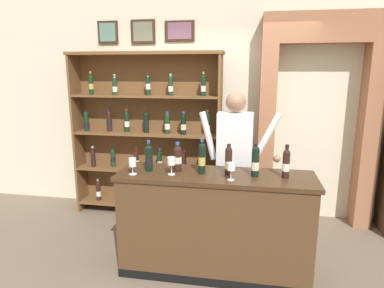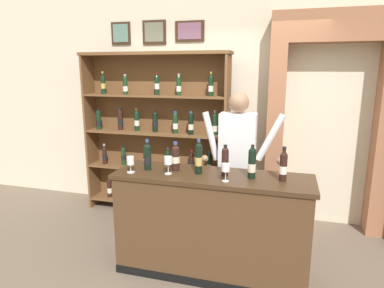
{
  "view_description": "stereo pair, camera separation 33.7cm",
  "coord_description": "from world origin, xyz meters",
  "px_view_note": "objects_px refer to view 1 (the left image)",
  "views": [
    {
      "loc": [
        0.51,
        -2.99,
        1.96
      ],
      "look_at": [
        -0.07,
        0.27,
        1.22
      ],
      "focal_mm": 31.34,
      "sensor_mm": 36.0,
      "label": 1
    },
    {
      "loc": [
        0.84,
        -2.91,
        1.96
      ],
      "look_at": [
        -0.07,
        0.27,
        1.22
      ],
      "focal_mm": 31.34,
      "sensor_mm": 36.0,
      "label": 2
    }
  ],
  "objects_px": {
    "wine_shelf": "(147,131)",
    "wine_glass_right": "(133,163)",
    "wine_glass_left": "(171,162)",
    "shopkeeper": "(235,153)",
    "tasting_bottle_prosecco": "(255,161)",
    "tasting_bottle_brunello": "(202,158)",
    "tasting_bottle_grappa": "(286,163)",
    "tasting_bottle_rosso": "(178,158)",
    "tasting_bottle_chianti": "(229,160)",
    "tasting_bottle_super_tuscan": "(149,157)",
    "wine_glass_spare": "(231,167)",
    "tasting_counter": "(215,224)"
  },
  "relations": [
    {
      "from": "wine_shelf",
      "to": "tasting_bottle_super_tuscan",
      "type": "height_order",
      "value": "wine_shelf"
    },
    {
      "from": "tasting_bottle_rosso",
      "to": "wine_glass_left",
      "type": "distance_m",
      "value": 0.13
    },
    {
      "from": "tasting_bottle_rosso",
      "to": "wine_glass_spare",
      "type": "relative_size",
      "value": 1.78
    },
    {
      "from": "wine_shelf",
      "to": "wine_glass_right",
      "type": "distance_m",
      "value": 1.42
    },
    {
      "from": "wine_shelf",
      "to": "tasting_bottle_grappa",
      "type": "distance_m",
      "value": 2.1
    },
    {
      "from": "wine_glass_right",
      "to": "shopkeeper",
      "type": "bearing_deg",
      "value": 39.69
    },
    {
      "from": "tasting_bottle_chianti",
      "to": "tasting_bottle_super_tuscan",
      "type": "bearing_deg",
      "value": -178.78
    },
    {
      "from": "tasting_bottle_chianti",
      "to": "tasting_bottle_rosso",
      "type": "bearing_deg",
      "value": 176.25
    },
    {
      "from": "wine_glass_spare",
      "to": "tasting_bottle_super_tuscan",
      "type": "bearing_deg",
      "value": 169.85
    },
    {
      "from": "tasting_counter",
      "to": "tasting_bottle_rosso",
      "type": "distance_m",
      "value": 0.74
    },
    {
      "from": "shopkeeper",
      "to": "tasting_bottle_prosecco",
      "type": "distance_m",
      "value": 0.65
    },
    {
      "from": "shopkeeper",
      "to": "tasting_bottle_grappa",
      "type": "relative_size",
      "value": 5.63
    },
    {
      "from": "shopkeeper",
      "to": "wine_glass_spare",
      "type": "bearing_deg",
      "value": -89.38
    },
    {
      "from": "tasting_bottle_brunello",
      "to": "wine_glass_right",
      "type": "relative_size",
      "value": 2.11
    },
    {
      "from": "wine_glass_spare",
      "to": "wine_glass_right",
      "type": "xyz_separation_m",
      "value": [
        -0.91,
        0.01,
        -0.01
      ]
    },
    {
      "from": "wine_shelf",
      "to": "wine_glass_left",
      "type": "relative_size",
      "value": 13.02
    },
    {
      "from": "tasting_counter",
      "to": "wine_glass_spare",
      "type": "relative_size",
      "value": 11.61
    },
    {
      "from": "tasting_bottle_super_tuscan",
      "to": "tasting_bottle_brunello",
      "type": "height_order",
      "value": "tasting_bottle_brunello"
    },
    {
      "from": "tasting_bottle_rosso",
      "to": "tasting_bottle_grappa",
      "type": "relative_size",
      "value": 0.92
    },
    {
      "from": "tasting_bottle_brunello",
      "to": "tasting_bottle_chianti",
      "type": "height_order",
      "value": "tasting_bottle_brunello"
    },
    {
      "from": "tasting_counter",
      "to": "wine_shelf",
      "type": "bearing_deg",
      "value": 130.21
    },
    {
      "from": "tasting_bottle_brunello",
      "to": "wine_glass_right",
      "type": "xyz_separation_m",
      "value": [
        -0.63,
        -0.14,
        -0.05
      ]
    },
    {
      "from": "wine_shelf",
      "to": "tasting_bottle_brunello",
      "type": "xyz_separation_m",
      "value": [
        0.92,
        -1.25,
        0.0
      ]
    },
    {
      "from": "tasting_bottle_grappa",
      "to": "tasting_counter",
      "type": "bearing_deg",
      "value": -179.83
    },
    {
      "from": "tasting_bottle_chianti",
      "to": "wine_glass_spare",
      "type": "xyz_separation_m",
      "value": [
        0.03,
        -0.16,
        -0.02
      ]
    },
    {
      "from": "tasting_bottle_super_tuscan",
      "to": "tasting_bottle_chianti",
      "type": "bearing_deg",
      "value": 1.22
    },
    {
      "from": "shopkeeper",
      "to": "tasting_bottle_chianti",
      "type": "relative_size",
      "value": 5.93
    },
    {
      "from": "tasting_counter",
      "to": "wine_glass_left",
      "type": "distance_m",
      "value": 0.75
    },
    {
      "from": "tasting_bottle_brunello",
      "to": "wine_glass_spare",
      "type": "distance_m",
      "value": 0.32
    },
    {
      "from": "wine_glass_right",
      "to": "tasting_bottle_grappa",
      "type": "bearing_deg",
      "value": 5.83
    },
    {
      "from": "shopkeeper",
      "to": "wine_glass_left",
      "type": "distance_m",
      "value": 0.88
    },
    {
      "from": "tasting_bottle_grappa",
      "to": "wine_glass_left",
      "type": "height_order",
      "value": "tasting_bottle_grappa"
    },
    {
      "from": "wine_glass_left",
      "to": "tasting_bottle_chianti",
      "type": "bearing_deg",
      "value": 9.96
    },
    {
      "from": "tasting_counter",
      "to": "shopkeeper",
      "type": "distance_m",
      "value": 0.84
    },
    {
      "from": "shopkeeper",
      "to": "tasting_bottle_prosecco",
      "type": "height_order",
      "value": "shopkeeper"
    },
    {
      "from": "tasting_bottle_super_tuscan",
      "to": "tasting_bottle_grappa",
      "type": "relative_size",
      "value": 0.98
    },
    {
      "from": "tasting_bottle_chianti",
      "to": "tasting_bottle_brunello",
      "type": "bearing_deg",
      "value": -178.55
    },
    {
      "from": "tasting_counter",
      "to": "wine_glass_right",
      "type": "xyz_separation_m",
      "value": [
        -0.76,
        -0.14,
        0.61
      ]
    },
    {
      "from": "tasting_counter",
      "to": "wine_glass_left",
      "type": "relative_size",
      "value": 11.05
    },
    {
      "from": "wine_shelf",
      "to": "wine_glass_right",
      "type": "relative_size",
      "value": 13.87
    },
    {
      "from": "shopkeeper",
      "to": "tasting_bottle_rosso",
      "type": "xyz_separation_m",
      "value": [
        -0.52,
        -0.57,
        0.07
      ]
    },
    {
      "from": "wine_shelf",
      "to": "tasting_bottle_rosso",
      "type": "bearing_deg",
      "value": -60.46
    },
    {
      "from": "wine_shelf",
      "to": "wine_glass_spare",
      "type": "xyz_separation_m",
      "value": [
        1.21,
        -1.4,
        -0.03
      ]
    },
    {
      "from": "tasting_bottle_chianti",
      "to": "wine_glass_left",
      "type": "bearing_deg",
      "value": -170.04
    },
    {
      "from": "shopkeeper",
      "to": "tasting_bottle_prosecco",
      "type": "relative_size",
      "value": 5.61
    },
    {
      "from": "tasting_bottle_prosecco",
      "to": "wine_glass_spare",
      "type": "relative_size",
      "value": 1.94
    },
    {
      "from": "tasting_bottle_brunello",
      "to": "wine_shelf",
      "type": "bearing_deg",
      "value": 126.58
    },
    {
      "from": "tasting_bottle_rosso",
      "to": "tasting_bottle_grappa",
      "type": "bearing_deg",
      "value": -2.16
    },
    {
      "from": "shopkeeper",
      "to": "tasting_bottle_brunello",
      "type": "relative_size",
      "value": 5.22
    },
    {
      "from": "wine_shelf",
      "to": "tasting_bottle_brunello",
      "type": "distance_m",
      "value": 1.55
    }
  ]
}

